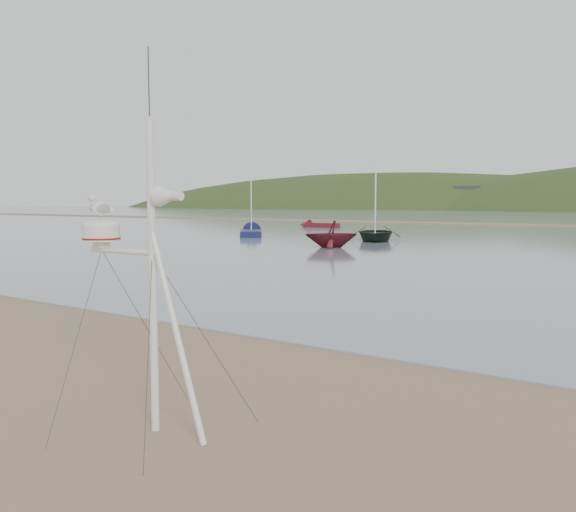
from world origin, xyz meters
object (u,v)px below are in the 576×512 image
Objects in this scene: boat_dark at (375,204)px; boat_red at (331,222)px; sailboat_blue_near at (252,232)px; mast_rig at (148,341)px; dinghy_red_far at (314,225)px.

boat_red is (0.69, -7.24, -1.04)m from boat_dark.
boat_dark is 12.45m from sailboat_blue_near.
sailboat_blue_near reaches higher than mast_rig.
boat_red is at bearing 117.03° from mast_rig.
dinghy_red_far is (-16.99, 24.37, -1.34)m from boat_red.
mast_rig is 0.90× the size of boat_dark.
sailboat_blue_near reaches higher than dinghy_red_far.
mast_rig is 37.45m from boat_dark.
sailboat_blue_near is (-12.18, 0.94, -2.37)m from boat_dark.
boat_red is 0.64× the size of dinghy_red_far.
dinghy_red_far is at bearing 107.50° from boat_dark.
boat_dark is 1.05× the size of dinghy_red_far.
mast_rig is at bearing -93.15° from boat_dark.
sailboat_blue_near is at bearing 127.09° from mast_rig.
mast_rig is 1.50× the size of boat_red.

